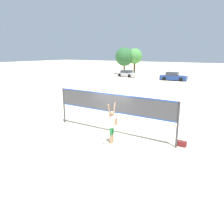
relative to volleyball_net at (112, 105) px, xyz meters
name	(u,v)px	position (x,y,z in m)	size (l,w,h in m)	color
ground_plane	(112,133)	(0.00, 0.00, -1.71)	(200.00, 200.00, 0.00)	beige
volleyball_net	(112,105)	(0.00, 0.00, 0.00)	(7.73, 0.10, 2.38)	#38383D
player_spiker	(112,122)	(0.77, -1.25, -0.56)	(0.28, 0.71, 2.17)	tan
player_blocker	(116,109)	(-0.58, 1.39, -0.59)	(0.28, 0.70, 2.12)	tan
volleyball	(104,142)	(0.48, -1.52, -1.60)	(0.21, 0.21, 0.21)	white
gear_bag	(181,144)	(3.98, 0.34, -1.57)	(0.52, 0.28, 0.27)	maroon
parked_car_near	(173,77)	(-4.74, 27.19, -1.07)	(4.59, 2.11, 1.43)	navy
parked_car_far	(127,74)	(-14.29, 28.24, -1.13)	(4.28, 2.58, 1.28)	#B7B7BC
tree_left_cluster	(135,56)	(-15.77, 34.32, 2.15)	(3.35, 3.35, 5.57)	#4C3823
tree_right_cluster	(124,57)	(-17.62, 32.97, 2.04)	(3.98, 3.98, 5.76)	brown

